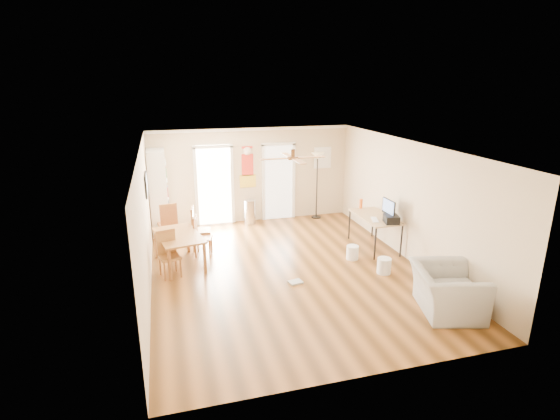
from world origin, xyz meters
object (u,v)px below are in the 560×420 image
object	(u,v)px
torchiere_lamp	(317,186)
wastebasket_b	(384,266)
dining_table	(179,250)
printer	(391,219)
dining_chair_right_a	(201,228)
trash_can	(250,212)
armchair	(447,291)
dining_chair_far	(168,222)
computer_desk	(374,232)
dining_chair_near	(169,255)
wastebasket_a	(352,252)
dining_chair_right_b	(203,236)
bookshelf	(158,192)

from	to	relation	value
torchiere_lamp	wastebasket_b	world-z (taller)	torchiere_lamp
dining_table	printer	size ratio (longest dim) A/B	4.06
wastebasket_b	torchiere_lamp	bearing A→B (deg)	90.91
dining_chair_right_a	trash_can	bearing A→B (deg)	-36.12
torchiere_lamp	armchair	xyz separation A→B (m)	(0.33, -5.54, -0.55)
dining_chair_far	armchair	xyz separation A→B (m)	(4.50, -4.71, -0.11)
computer_desk	wastebasket_b	world-z (taller)	computer_desk
dining_chair_near	torchiere_lamp	size ratio (longest dim) A/B	0.50
wastebasket_a	dining_chair_right_b	bearing A→B (deg)	160.44
dining_chair_right_a	wastebasket_a	bearing A→B (deg)	-107.49
computer_desk	printer	world-z (taller)	printer
dining_table	dining_chair_right_a	bearing A→B (deg)	56.02
dining_chair_far	wastebasket_b	size ratio (longest dim) A/B	3.06
trash_can	printer	distance (m)	4.02
dining_chair_right_b	wastebasket_b	xyz separation A→B (m)	(3.48, -1.97, -0.29)
dining_chair_near	dining_chair_far	distance (m)	2.03
computer_desk	dining_table	bearing A→B (deg)	177.90
dining_chair_right_a	armchair	xyz separation A→B (m)	(3.75, -4.00, -0.12)
torchiere_lamp	armchair	bearing A→B (deg)	-86.55
wastebasket_b	armchair	size ratio (longest dim) A/B	0.27
computer_desk	armchair	size ratio (longest dim) A/B	1.20
dining_chair_right_b	dining_chair_far	world-z (taller)	dining_chair_far
dining_table	computer_desk	xyz separation A→B (m)	(4.49, -0.16, 0.04)
trash_can	dining_table	bearing A→B (deg)	-130.82
trash_can	computer_desk	xyz separation A→B (m)	(2.48, -2.49, 0.05)
dining_chair_far	wastebasket_b	bearing A→B (deg)	131.72
bookshelf	dining_chair_right_a	size ratio (longest dim) A/B	2.14
dining_table	dining_chair_near	distance (m)	0.56
trash_can	dining_chair_near	bearing A→B (deg)	-128.14
bookshelf	computer_desk	size ratio (longest dim) A/B	1.50
torchiere_lamp	armchair	size ratio (longest dim) A/B	1.57
computer_desk	bookshelf	bearing A→B (deg)	153.17
dining_chair_right_b	armchair	distance (m)	5.21
dining_chair_near	wastebasket_b	world-z (taller)	dining_chair_near
dining_chair_right_b	torchiere_lamp	distance (m)	3.95
bookshelf	dining_chair_right_b	bearing A→B (deg)	-80.32
bookshelf	torchiere_lamp	size ratio (longest dim) A/B	1.15
wastebasket_a	armchair	world-z (taller)	armchair
dining_chair_far	bookshelf	bearing A→B (deg)	-90.42
printer	wastebasket_a	bearing A→B (deg)	-168.25
bookshelf	computer_desk	bearing A→B (deg)	-43.41
dining_chair_right_a	computer_desk	distance (m)	4.06
dining_chair_right_b	wastebasket_b	world-z (taller)	dining_chair_right_b
wastebasket_b	armchair	bearing A→B (deg)	-80.64
dining_table	printer	bearing A→B (deg)	-8.74
dining_chair_right_a	wastebasket_a	size ratio (longest dim) A/B	3.28
dining_table	printer	distance (m)	4.68
computer_desk	dining_chair_right_a	bearing A→B (deg)	166.01
wastebasket_a	armchair	xyz separation A→B (m)	(0.59, -2.50, 0.24)
bookshelf	wastebasket_a	distance (m)	5.13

